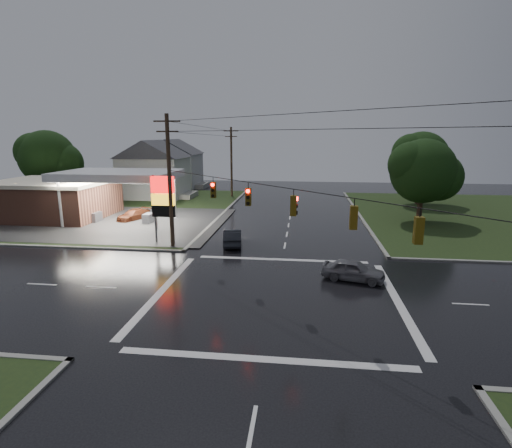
# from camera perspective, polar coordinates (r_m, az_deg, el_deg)

# --- Properties ---
(ground) EXTENTS (120.00, 120.00, 0.00)m
(ground) POSITION_cam_1_polar(r_m,az_deg,el_deg) (24.15, 2.86, -10.13)
(ground) COLOR black
(ground) RESTS_ON ground
(grass_nw) EXTENTS (36.00, 36.00, 0.08)m
(grass_nw) POSITION_cam_1_polar(r_m,az_deg,el_deg) (56.27, -22.52, 2.14)
(grass_nw) COLOR #203216
(grass_nw) RESTS_ON ground
(gas_station) EXTENTS (26.20, 18.00, 5.60)m
(gas_station) POSITION_cam_1_polar(r_m,az_deg,el_deg) (50.40, -25.89, 3.61)
(gas_station) COLOR #2D2D2D
(gas_station) RESTS_ON ground
(pylon_sign) EXTENTS (2.00, 0.35, 6.00)m
(pylon_sign) POSITION_cam_1_polar(r_m,az_deg,el_deg) (35.25, -13.13, 3.60)
(pylon_sign) COLOR #59595E
(pylon_sign) RESTS_ON ground
(utility_pole_nw) EXTENTS (2.20, 0.32, 11.00)m
(utility_pole_nw) POSITION_cam_1_polar(r_m,az_deg,el_deg) (33.76, -12.24, 6.19)
(utility_pole_nw) COLOR #382619
(utility_pole_nw) RESTS_ON ground
(utility_pole_n) EXTENTS (2.20, 0.32, 10.50)m
(utility_pole_n) POSITION_cam_1_polar(r_m,az_deg,el_deg) (61.34, -3.53, 8.98)
(utility_pole_n) COLOR #382619
(utility_pole_n) RESTS_ON ground
(traffic_signals) EXTENTS (26.87, 26.87, 1.47)m
(traffic_signals) POSITION_cam_1_polar(r_m,az_deg,el_deg) (22.44, 3.09, 5.30)
(traffic_signals) COLOR black
(traffic_signals) RESTS_ON ground
(house_near) EXTENTS (11.05, 8.48, 8.60)m
(house_near) POSITION_cam_1_polar(r_m,az_deg,el_deg) (62.59, -14.32, 7.71)
(house_near) COLOR silver
(house_near) RESTS_ON ground
(house_far) EXTENTS (11.05, 8.48, 8.60)m
(house_far) POSITION_cam_1_polar(r_m,az_deg,el_deg) (74.19, -11.72, 8.55)
(house_far) COLOR silver
(house_far) RESTS_ON ground
(tree_nw_behind) EXTENTS (8.93, 7.60, 10.00)m
(tree_nw_behind) POSITION_cam_1_polar(r_m,az_deg,el_deg) (63.12, -27.52, 8.35)
(tree_nw_behind) COLOR black
(tree_nw_behind) RESTS_ON ground
(tree_ne_near) EXTENTS (7.99, 6.80, 8.98)m
(tree_ne_near) POSITION_cam_1_polar(r_m,az_deg,el_deg) (46.16, 22.92, 6.94)
(tree_ne_near) COLOR black
(tree_ne_near) RESTS_ON ground
(tree_ne_far) EXTENTS (8.46, 7.20, 9.80)m
(tree_ne_far) POSITION_cam_1_polar(r_m,az_deg,el_deg) (58.46, 22.64, 8.57)
(tree_ne_far) COLOR black
(tree_ne_far) RESTS_ON ground
(car_north) EXTENTS (2.20, 4.51, 1.42)m
(car_north) POSITION_cam_1_polar(r_m,az_deg,el_deg) (34.55, -3.39, -1.86)
(car_north) COLOR black
(car_north) RESTS_ON ground
(car_crossing) EXTENTS (4.34, 2.68, 1.38)m
(car_crossing) POSITION_cam_1_polar(r_m,az_deg,el_deg) (27.00, 13.74, -6.43)
(car_crossing) COLOR slate
(car_crossing) RESTS_ON ground
(car_pump) EXTENTS (3.27, 4.47, 1.20)m
(car_pump) POSITION_cam_1_polar(r_m,az_deg,el_deg) (46.69, -17.08, 1.28)
(car_pump) COLOR #512312
(car_pump) RESTS_ON ground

